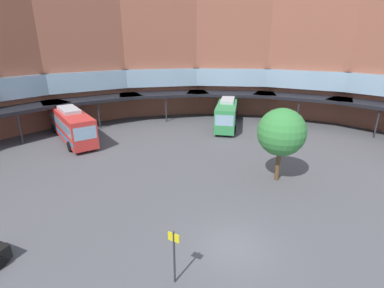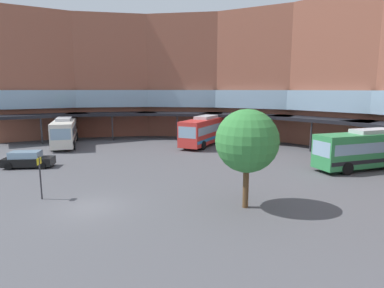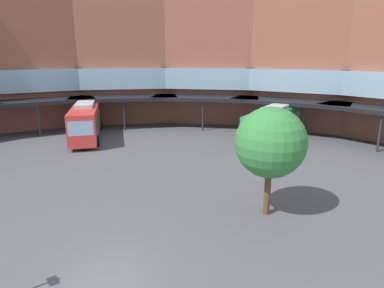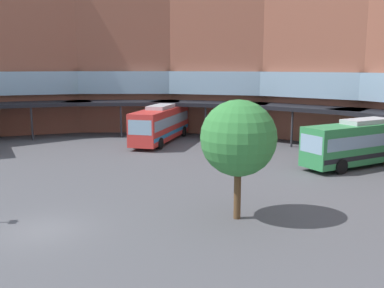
% 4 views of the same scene
% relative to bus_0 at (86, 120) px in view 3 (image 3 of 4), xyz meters
% --- Properties ---
extents(ground_plane, '(118.07, 118.07, 0.00)m').
position_rel_bus_0_xyz_m(ground_plane, '(11.92, -22.00, -1.92)').
color(ground_plane, '#515156').
extents(station_building, '(75.05, 37.36, 18.23)m').
position_rel_bus_0_xyz_m(station_building, '(11.92, 0.36, 6.75)').
color(station_building, '#93543F').
rests_on(station_building, ground).
extents(bus_0, '(6.84, 11.76, 3.79)m').
position_rel_bus_0_xyz_m(bus_0, '(0.00, 0.00, 0.00)').
color(bus_0, red).
rests_on(bus_0, ground).
extents(bus_2, '(6.73, 11.57, 3.67)m').
position_rel_bus_0_xyz_m(bus_2, '(19.80, 1.75, -0.06)').
color(bus_2, '#338C4C').
rests_on(bus_2, ground).
extents(plaza_tree, '(3.84, 3.84, 6.11)m').
position_rel_bus_0_xyz_m(plaza_tree, '(18.39, -14.89, 2.25)').
color(plaza_tree, brown).
rests_on(plaza_tree, ground).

